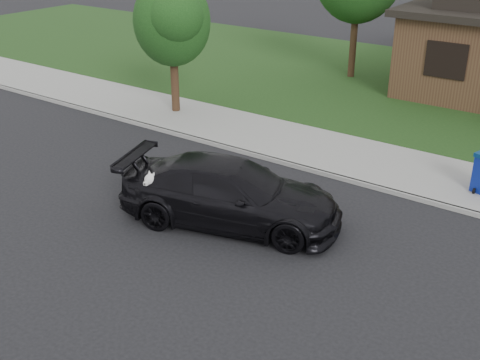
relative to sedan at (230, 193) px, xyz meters
The scene contains 6 objects.
ground 1.39m from the sedan, ahead, with size 120.00×120.00×0.00m, color black.
sidewalk 5.31m from the sedan, 77.24° to the left, with size 60.00×3.00×0.12m, color gray.
curb 3.88m from the sedan, 72.27° to the left, with size 60.00×0.12×0.12m, color gray.
lawn 13.21m from the sedan, 84.94° to the left, with size 60.00×13.00×0.13m, color #193814.
sedan is the anchor object (origin of this frame).
tree_2 8.52m from the sedan, 139.84° to the left, with size 2.73×2.60×4.59m.
Camera 1 is at (6.25, -10.10, 6.81)m, focal length 45.00 mm.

